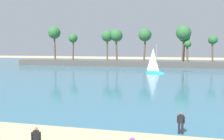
{
  "coord_description": "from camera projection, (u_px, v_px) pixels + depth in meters",
  "views": [
    {
      "loc": [
        3.53,
        -7.75,
        6.25
      ],
      "look_at": [
        -0.88,
        12.64,
        4.13
      ],
      "focal_mm": 37.5,
      "sensor_mm": 36.0,
      "label": 1
    }
  ],
  "objects": [
    {
      "name": "person_at_waterline",
      "position": [
        181.0,
        123.0,
        16.47
      ],
      "size": [
        0.54,
        0.27,
        1.67
      ],
      "color": "black",
      "rests_on": "ground"
    },
    {
      "name": "person_rigging_by_gear",
      "position": [
        36.0,
        140.0,
        13.41
      ],
      "size": [
        0.51,
        0.32,
        1.67
      ],
      "color": "black",
      "rests_on": "ground"
    },
    {
      "name": "sea",
      "position": [
        149.0,
        69.0,
        63.92
      ],
      "size": [
        220.0,
        95.68,
        0.06
      ],
      "primitive_type": "cube",
      "color": "#386B84",
      "rests_on": "ground"
    },
    {
      "name": "sailboat_mid_bay",
      "position": [
        155.0,
        70.0,
        54.29
      ],
      "size": [
        5.14,
        3.2,
        7.17
      ],
      "color": "teal",
      "rests_on": "sea"
    },
    {
      "name": "palm_headland",
      "position": [
        151.0,
        54.0,
        71.34
      ],
      "size": [
        86.22,
        6.81,
        12.76
      ],
      "color": "#514C47",
      "rests_on": "ground"
    }
  ]
}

